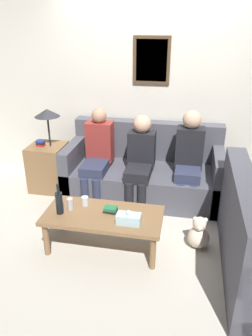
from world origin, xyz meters
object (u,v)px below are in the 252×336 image
Objects in this scene: coffee_table at (103,218)px; drinking_glass at (85,201)px; teddy_bear at (199,234)px; couch_main at (144,172)px; person_middle at (140,157)px; wine_bottle at (59,202)px; person_right at (189,156)px; person_left at (98,152)px.

coffee_table is 0.28m from drinking_glass.
drinking_glass is at bearing -176.92° from teddy_bear.
teddy_bear is at bearing -55.23° from couch_main.
person_middle is at bearing 64.37° from drinking_glass.
drinking_glass is (-0.23, 0.13, 0.10)m from coffee_table.
couch_main is 0.36m from person_middle.
person_right is (1.24, 1.18, 0.12)m from wine_bottle.
wine_bottle is 1.29m from person_middle.
drinking_glass reaches higher than coffee_table.
coffee_table is 3.63× the size of wine_bottle.
person_middle is 1.22m from teddy_bear.
coffee_table is 1.10m from person_middle.
wine_bottle is 0.27× the size of person_right.
person_left is at bearing 97.53° from drinking_glass.
wine_bottle is 0.29m from drinking_glass.
person_right reaches higher than wine_bottle.
coffee_table is 1.17m from person_left.
person_left is at bearing -164.75° from couch_main.
person_right is (0.57, -0.14, 0.34)m from couch_main.
drinking_glass is 1.02m from person_middle.
wine_bottle is 3.45× the size of drinking_glass.
person_right reaches higher than person_left.
wine_bottle is at bearing -116.81° from couch_main.
couch_main is 1.73× the size of person_left.
coffee_table is (-0.24, -1.25, 0.04)m from couch_main.
teddy_bear is (0.97, 0.20, -0.20)m from coffee_table.
person_middle reaches higher than drinking_glass.
person_left is at bearing -178.94° from person_right.
person_left reaches higher than couch_main.
person_middle is 0.93× the size of person_right.
drinking_glass is 0.08× the size of person_right.
person_middle is at bearing -173.99° from person_right.
wine_bottle reaches higher than teddy_bear.
person_left is at bearing 146.05° from teddy_bear.
person_middle is (0.56, -0.04, -0.01)m from person_left.
teddy_bear is (0.16, -0.91, -0.50)m from person_right.
wine_bottle is 0.92× the size of teddy_bear.
person_right is (0.81, 1.11, 0.30)m from coffee_table.
person_left reaches higher than teddy_bear.
person_left is 3.26× the size of teddy_bear.
drinking_glass is at bearing 45.22° from wine_bottle.
teddy_bear is at bearing 11.59° from coffee_table.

